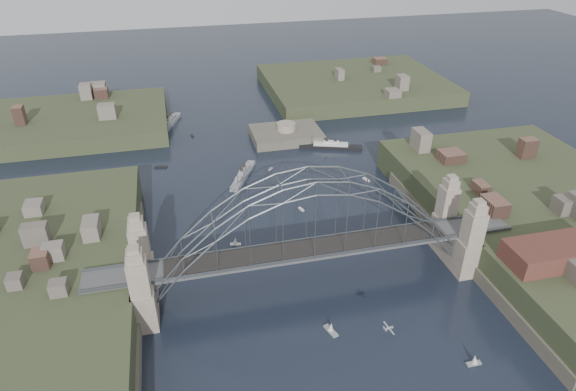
# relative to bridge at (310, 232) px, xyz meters

# --- Properties ---
(ground) EXTENTS (500.00, 500.00, 0.00)m
(ground) POSITION_rel_bridge_xyz_m (0.00, 0.00, -12.32)
(ground) COLOR black
(ground) RESTS_ON ground
(bridge) EXTENTS (84.00, 13.80, 24.60)m
(bridge) POSITION_rel_bridge_xyz_m (0.00, 0.00, 0.00)
(bridge) COLOR #4D4D50
(bridge) RESTS_ON ground
(shore_east) EXTENTS (50.50, 90.00, 12.00)m
(shore_east) POSITION_rel_bridge_xyz_m (57.32, 0.00, -10.35)
(shore_east) COLOR #333C22
(shore_east) RESTS_ON ground
(headland_nw) EXTENTS (60.00, 45.00, 9.00)m
(headland_nw) POSITION_rel_bridge_xyz_m (-55.00, 95.00, -11.82)
(headland_nw) COLOR #333C22
(headland_nw) RESTS_ON ground
(headland_ne) EXTENTS (70.00, 55.00, 9.50)m
(headland_ne) POSITION_rel_bridge_xyz_m (50.00, 110.00, -11.57)
(headland_ne) COLOR #333C22
(headland_ne) RESTS_ON ground
(fort_island) EXTENTS (22.00, 16.00, 9.40)m
(fort_island) POSITION_rel_bridge_xyz_m (12.00, 70.00, -12.66)
(fort_island) COLOR #504C3F
(fort_island) RESTS_ON ground
(wharf_shed) EXTENTS (20.00, 8.00, 4.00)m
(wharf_shed) POSITION_rel_bridge_xyz_m (44.00, -14.00, -2.32)
(wharf_shed) COLOR #592D26
(wharf_shed) RESTS_ON shore_east
(finger_pier) EXTENTS (4.00, 22.00, 1.40)m
(finger_pier) POSITION_rel_bridge_xyz_m (39.00, -28.00, -11.62)
(finger_pier) COLOR #4D4D50
(finger_pier) RESTS_ON ground
(naval_cruiser_near) EXTENTS (9.59, 16.29, 5.11)m
(naval_cruiser_near) POSITION_rel_bridge_xyz_m (-5.76, 47.22, -11.53)
(naval_cruiser_near) COLOR gray
(naval_cruiser_near) RESTS_ON ground
(naval_cruiser_far) EXTENTS (8.15, 16.77, 5.75)m
(naval_cruiser_far) POSITION_rel_bridge_xyz_m (-23.99, 90.83, -11.43)
(naval_cruiser_far) COLOR gray
(naval_cruiser_far) RESTS_ON ground
(ocean_liner) EXTENTS (19.16, 8.80, 4.75)m
(ocean_liner) POSITION_rel_bridge_xyz_m (23.71, 59.60, -11.59)
(ocean_liner) COLOR black
(ocean_liner) RESTS_ON ground
(aeroplane) EXTENTS (1.66, 3.03, 0.44)m
(aeroplane) POSITION_rel_bridge_xyz_m (6.10, -23.13, -3.79)
(aeroplane) COLOR silver
(small_boat_a) EXTENTS (2.51, 1.35, 2.38)m
(small_boat_a) POSITION_rel_bridge_xyz_m (-12.52, 16.08, -11.46)
(small_boat_a) COLOR silver
(small_boat_a) RESTS_ON ground
(small_boat_b) EXTENTS (1.18, 1.98, 0.45)m
(small_boat_b) POSITION_rel_bridge_xyz_m (5.55, 26.93, -12.17)
(small_boat_b) COLOR silver
(small_boat_b) RESTS_ON ground
(small_boat_c) EXTENTS (2.03, 3.44, 2.38)m
(small_boat_c) POSITION_rel_bridge_xyz_m (0.12, -13.80, -11.61)
(small_boat_c) COLOR silver
(small_boat_c) RESTS_ON ground
(small_boat_d) EXTENTS (1.42, 2.60, 0.45)m
(small_boat_d) POSITION_rel_bridge_xyz_m (26.94, 37.62, -12.17)
(small_boat_d) COLOR silver
(small_boat_d) RESTS_ON ground
(small_boat_e) EXTENTS (3.74, 1.93, 0.45)m
(small_boat_e) POSITION_rel_bridge_xyz_m (-27.93, 58.66, -12.17)
(small_boat_e) COLOR silver
(small_boat_e) RESTS_ON ground
(small_boat_f) EXTENTS (1.58, 1.77, 0.45)m
(small_boat_f) POSITION_rel_bridge_xyz_m (2.62, 49.95, -12.17)
(small_boat_f) COLOR silver
(small_boat_f) RESTS_ON ground
(small_boat_g) EXTENTS (2.52, 1.01, 2.38)m
(small_boat_g) POSITION_rel_bridge_xyz_m (20.84, -26.34, -11.48)
(small_boat_g) COLOR silver
(small_boat_g) RESTS_ON ground
(small_boat_h) EXTENTS (0.97, 2.33, 0.45)m
(small_boat_h) POSITION_rel_bridge_xyz_m (-17.41, 79.18, -12.17)
(small_boat_h) COLOR silver
(small_boat_h) RESTS_ON ground
(small_boat_i) EXTENTS (2.47, 2.38, 0.45)m
(small_boat_i) POSITION_rel_bridge_xyz_m (34.49, 12.31, -12.17)
(small_boat_i) COLOR silver
(small_boat_i) RESTS_ON ground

